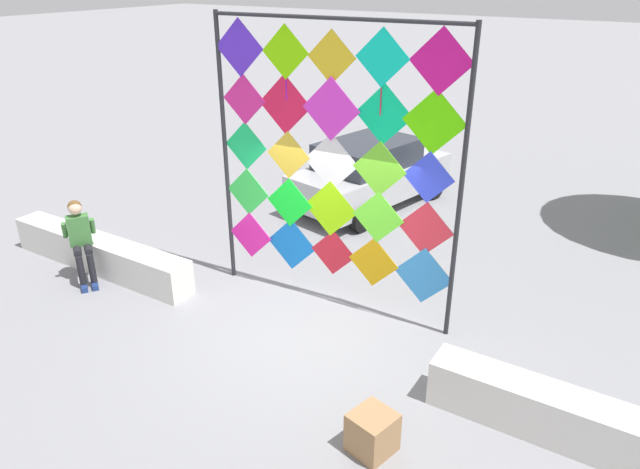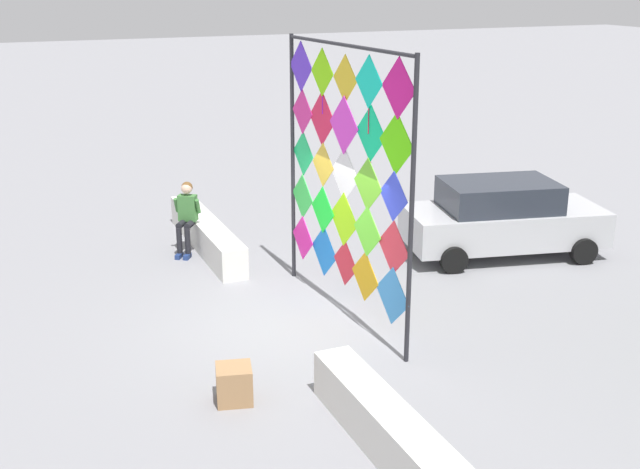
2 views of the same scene
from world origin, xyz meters
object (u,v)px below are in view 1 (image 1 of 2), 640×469
kite_display_rack (333,156)px  parked_car (370,173)px  seated_vendor (80,236)px  cardboard_box_large (372,432)px

kite_display_rack → parked_car: bearing=109.5°
seated_vendor → parked_car: (2.47, 5.75, -0.09)m
kite_display_rack → cardboard_box_large: size_ratio=8.88×
kite_display_rack → parked_car: kite_display_rack is taller
seated_vendor → parked_car: bearing=66.7°
cardboard_box_large → parked_car: bearing=117.8°
kite_display_rack → parked_car: 4.69m
kite_display_rack → parked_car: (-1.46, 4.12, -1.70)m
kite_display_rack → seated_vendor: 4.55m
kite_display_rack → cardboard_box_large: kite_display_rack is taller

